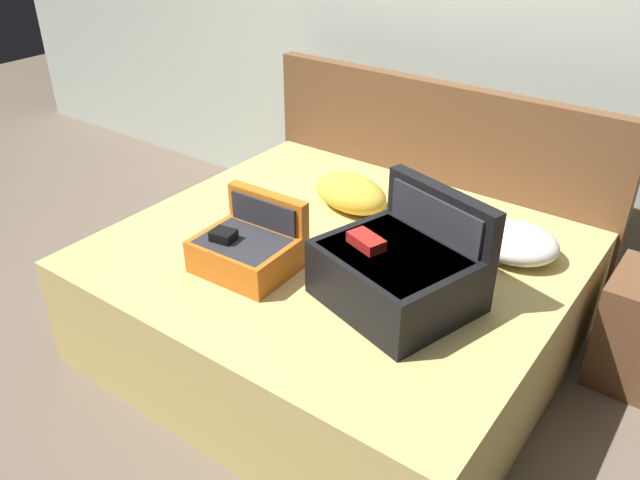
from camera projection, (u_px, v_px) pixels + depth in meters
name	position (u px, v px, depth m)	size (l,w,h in m)	color
ground_plane	(283.00, 391.00, 2.80)	(12.00, 12.00, 0.00)	#6B5B4C
back_wall	(478.00, 20.00, 3.29)	(8.00, 0.10, 2.60)	#B7C1B2
bed	(336.00, 298.00, 2.94)	(1.93, 1.71, 0.54)	tan
headboard	(433.00, 180.00, 3.44)	(1.97, 0.08, 1.06)	brown
hard_case_large	(399.00, 269.00, 2.40)	(0.64, 0.61, 0.42)	black
hard_case_medium	(249.00, 247.00, 2.63)	(0.40, 0.35, 0.29)	#D16619
pillow_near_headboard	(515.00, 242.00, 2.71)	(0.37, 0.31, 0.14)	white
pillow_center_head	(351.00, 193.00, 3.08)	(0.41, 0.25, 0.17)	gold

